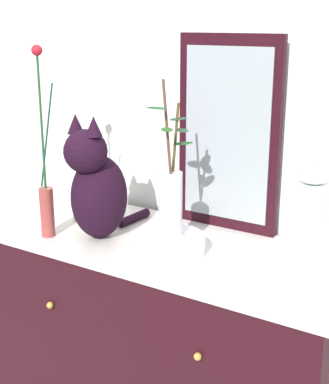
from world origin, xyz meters
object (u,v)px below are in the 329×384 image
object	(u,v)px
bowl_porcelain	(170,244)
jar_lidded_porcelain	(310,221)
candle_pillar	(78,205)
vase_glass_clear	(171,198)
sideboard	(164,357)
mirror_leaning	(228,135)
cat_sitting	(97,186)
vase_slim_green	(46,192)

from	to	relation	value
bowl_porcelain	jar_lidded_porcelain	xyz separation A→B (m)	(0.43, 0.09, 0.13)
candle_pillar	jar_lidded_porcelain	bearing A→B (deg)	0.55
vase_glass_clear	jar_lidded_porcelain	world-z (taller)	vase_glass_clear
sideboard	jar_lidded_porcelain	bearing A→B (deg)	2.87
sideboard	candle_pillar	distance (m)	0.65
sideboard	mirror_leaning	bearing A→B (deg)	66.13
cat_sitting	bowl_porcelain	xyz separation A→B (m)	(0.28, 0.02, -0.16)
vase_slim_green	candle_pillar	xyz separation A→B (m)	(-0.02, 0.18, -0.10)
vase_slim_green	jar_lidded_porcelain	xyz separation A→B (m)	(0.87, 0.19, 0.00)
jar_lidded_porcelain	candle_pillar	bearing A→B (deg)	-179.45
cat_sitting	vase_slim_green	bearing A→B (deg)	-153.38
sideboard	candle_pillar	size ratio (longest dim) A/B	10.30
cat_sitting	bowl_porcelain	distance (m)	0.33
bowl_porcelain	jar_lidded_porcelain	size ratio (longest dim) A/B	0.63
bowl_porcelain	candle_pillar	distance (m)	0.47
cat_sitting	jar_lidded_porcelain	distance (m)	0.72
mirror_leaning	cat_sitting	distance (m)	0.49
cat_sitting	sideboard	bearing A→B (deg)	21.75
bowl_porcelain	candle_pillar	world-z (taller)	candle_pillar
sideboard	candle_pillar	xyz separation A→B (m)	(-0.40, 0.02, 0.51)
candle_pillar	vase_slim_green	bearing A→B (deg)	-83.49
mirror_leaning	bowl_porcelain	bearing A→B (deg)	-97.95
bowl_porcelain	jar_lidded_porcelain	distance (m)	0.46
vase_glass_clear	bowl_porcelain	bearing A→B (deg)	162.74
vase_slim_green	jar_lidded_porcelain	size ratio (longest dim) A/B	1.81
cat_sitting	candle_pillar	bearing A→B (deg)	150.21
vase_slim_green	jar_lidded_porcelain	bearing A→B (deg)	12.44
bowl_porcelain	sideboard	bearing A→B (deg)	133.99
sideboard	vase_slim_green	bearing A→B (deg)	-156.16
bowl_porcelain	candle_pillar	size ratio (longest dim) A/B	1.80
vase_slim_green	jar_lidded_porcelain	world-z (taller)	vase_slim_green
candle_pillar	sideboard	bearing A→B (deg)	-2.30
mirror_leaning	bowl_porcelain	world-z (taller)	mirror_leaning
cat_sitting	jar_lidded_porcelain	xyz separation A→B (m)	(0.71, 0.11, -0.02)
vase_slim_green	vase_glass_clear	xyz separation A→B (m)	(0.45, 0.10, 0.03)
vase_slim_green	vase_glass_clear	bearing A→B (deg)	12.66
bowl_porcelain	vase_glass_clear	world-z (taller)	vase_glass_clear
jar_lidded_porcelain	candle_pillar	world-z (taller)	jar_lidded_porcelain
cat_sitting	vase_glass_clear	size ratio (longest dim) A/B	0.87
vase_glass_clear	jar_lidded_porcelain	xyz separation A→B (m)	(0.43, 0.09, -0.02)
vase_slim_green	bowl_porcelain	distance (m)	0.47
bowl_porcelain	vase_glass_clear	distance (m)	0.16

